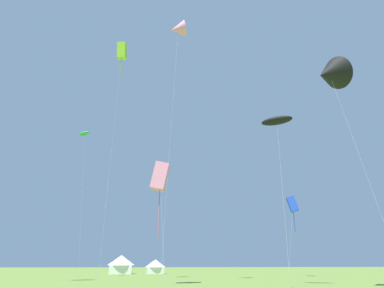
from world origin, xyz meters
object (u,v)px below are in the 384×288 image
object	(u,v)px
festival_tent_right	(155,266)
kite_lime_box	(122,51)
kite_black_parafoil	(277,121)
kite_green_parafoil	(84,134)
kite_black_delta	(329,74)
kite_blue_box	(293,204)
festival_tent_left	(121,263)
kite_pink_delta	(178,29)
kite_pink_box	(160,177)

from	to	relation	value
festival_tent_right	kite_lime_box	bearing A→B (deg)	-104.88
kite_lime_box	kite_black_parafoil	xyz separation A→B (m)	(16.53, -13.50, -15.56)
kite_green_parafoil	kite_black_delta	world-z (taller)	kite_green_parafoil
kite_black_delta	kite_green_parafoil	bearing A→B (deg)	131.06
kite_blue_box	festival_tent_left	size ratio (longest dim) A/B	2.30
kite_lime_box	kite_green_parafoil	xyz separation A→B (m)	(-5.65, 10.03, -9.26)
kite_black_parafoil	kite_pink_delta	size ratio (longest dim) A/B	0.48
kite_lime_box	kite_blue_box	world-z (taller)	kite_lime_box
kite_green_parafoil	festival_tent_left	xyz separation A→B (m)	(6.42, 17.42, -19.48)
festival_tent_right	kite_pink_box	bearing A→B (deg)	-92.78
kite_black_parafoil	kite_pink_delta	xyz separation A→B (m)	(-9.01, 8.38, 16.27)
kite_lime_box	kite_black_delta	xyz separation A→B (m)	(19.43, -18.76, -13.18)
kite_black_parafoil	kite_pink_delta	bearing A→B (deg)	137.07
kite_green_parafoil	kite_blue_box	world-z (taller)	kite_green_parafoil
kite_lime_box	kite_pink_box	bearing A→B (deg)	-59.63
kite_pink_box	kite_pink_delta	bearing A→B (deg)	64.70
kite_green_parafoil	kite_black_parafoil	xyz separation A→B (m)	(22.18, -23.53, -6.29)
kite_lime_box	kite_blue_box	distance (m)	34.70
kite_pink_delta	kite_pink_box	bearing A→B (deg)	-115.30
kite_lime_box	kite_black_delta	bearing A→B (deg)	-44.01
kite_black_parafoil	kite_black_delta	size ratio (longest dim) A/B	0.81
kite_pink_delta	festival_tent_left	bearing A→B (deg)	101.71
kite_pink_box	kite_green_parafoil	bearing A→B (deg)	119.87
kite_blue_box	festival_tent_right	distance (m)	29.65
kite_blue_box	kite_pink_delta	bearing A→B (deg)	-147.30
kite_green_parafoil	festival_tent_left	size ratio (longest dim) A/B	4.23
kite_black_delta	festival_tent_right	xyz separation A→B (m)	(-12.14, 46.21, -15.98)
kite_lime_box	kite_pink_delta	distance (m)	9.13
kite_green_parafoil	kite_blue_box	distance (m)	34.76
kite_black_delta	festival_tent_left	bearing A→B (deg)	111.99
kite_lime_box	kite_black_delta	distance (m)	30.05
festival_tent_left	kite_black_delta	bearing A→B (deg)	-68.01
kite_green_parafoil	kite_black_parafoil	bearing A→B (deg)	-46.69
kite_black_parafoil	kite_black_delta	distance (m)	6.46
kite_pink_delta	festival_tent_right	bearing A→B (deg)	90.41
kite_black_delta	kite_blue_box	size ratio (longest dim) A/B	1.62
festival_tent_right	kite_black_parafoil	bearing A→B (deg)	-77.29
festival_tent_left	festival_tent_right	xyz separation A→B (m)	(6.52, 0.00, -0.42)
kite_pink_box	festival_tent_left	size ratio (longest dim) A/B	2.22
kite_black_delta	festival_tent_left	xyz separation A→B (m)	(-18.66, 46.21, -15.56)
kite_green_parafoil	kite_black_delta	size ratio (longest dim) A/B	1.14
kite_black_parafoil	festival_tent_left	xyz separation A→B (m)	(-15.76, 40.95, -13.18)
kite_green_parafoil	kite_black_parafoil	world-z (taller)	kite_green_parafoil
kite_lime_box	kite_blue_box	bearing A→B (deg)	15.51
kite_green_parafoil	kite_blue_box	bearing A→B (deg)	-4.25
kite_black_delta	kite_blue_box	bearing A→B (deg)	73.34
kite_lime_box	kite_pink_box	xyz separation A→B (m)	(5.50, -9.39, -20.61)
kite_green_parafoil	kite_black_parafoil	size ratio (longest dim) A/B	1.41
kite_pink_delta	festival_tent_right	size ratio (longest dim) A/B	8.17
kite_black_parafoil	kite_pink_box	bearing A→B (deg)	159.56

